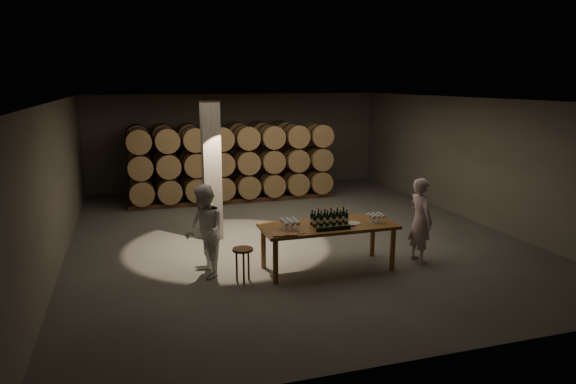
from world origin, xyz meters
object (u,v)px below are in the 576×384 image
object	(u,v)px
tasting_table	(328,230)
notebook_near	(291,234)
stool	(243,254)
person_man	(420,220)
plate	(353,223)
bottle_cluster	(329,219)
person_woman	(205,231)

from	to	relation	value
tasting_table	notebook_near	distance (m)	1.01
stool	person_man	size ratio (longest dim) A/B	0.36
plate	stool	world-z (taller)	plate
stool	bottle_cluster	bearing A→B (deg)	4.57
bottle_cluster	tasting_table	bearing A→B (deg)	165.30
plate	notebook_near	bearing A→B (deg)	-165.46
tasting_table	bottle_cluster	bearing A→B (deg)	-14.70
bottle_cluster	person_man	size ratio (longest dim) A/B	0.42
plate	notebook_near	size ratio (longest dim) A/B	1.24
notebook_near	tasting_table	bearing A→B (deg)	41.95
bottle_cluster	stool	xyz separation A→B (m)	(-1.74, -0.14, -0.49)
tasting_table	person_woman	distance (m)	2.35
plate	person_woman	bearing A→B (deg)	171.53
notebook_near	person_woman	bearing A→B (deg)	166.73
stool	person_woman	distance (m)	0.85
plate	person_woman	world-z (taller)	person_woman
tasting_table	plate	world-z (taller)	plate
bottle_cluster	plate	size ratio (longest dim) A/B	2.57
person_man	notebook_near	bearing A→B (deg)	90.47
plate	person_man	xyz separation A→B (m)	(1.44, -0.06, -0.04)
plate	person_man	distance (m)	1.44
plate	person_man	world-z (taller)	person_man
bottle_cluster	person_woman	bearing A→B (deg)	171.87
bottle_cluster	stool	distance (m)	1.81
plate	notebook_near	distance (m)	1.43
notebook_near	stool	world-z (taller)	notebook_near
stool	person_man	distance (m)	3.67
tasting_table	stool	size ratio (longest dim) A/B	4.11
stool	person_woman	world-z (taller)	person_woman
stool	tasting_table	bearing A→B (deg)	4.82
bottle_cluster	person_woman	xyz separation A→B (m)	(-2.35, 0.34, -0.14)
bottle_cluster	stool	world-z (taller)	bottle_cluster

